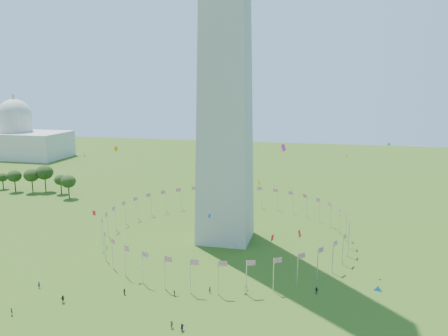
{
  "coord_description": "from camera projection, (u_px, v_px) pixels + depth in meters",
  "views": [
    {
      "loc": [
        30.34,
        -86.52,
        51.36
      ],
      "look_at": [
        2.91,
        35.0,
        27.24
      ],
      "focal_mm": 35.0,
      "sensor_mm": 36.0,
      "label": 1
    }
  ],
  "objects": [
    {
      "name": "capitol_building",
      "position": [
        16.0,
        125.0,
        306.11
      ],
      "size": [
        70.0,
        35.0,
        46.0
      ],
      "primitive_type": null,
      "color": "beige",
      "rests_on": "ground"
    },
    {
      "name": "kites_aloft",
      "position": [
        231.0,
        206.0,
        117.3
      ],
      "size": [
        99.14,
        57.01,
        35.39
      ],
      "color": "blue",
      "rests_on": "ground"
    },
    {
      "name": "flag_ring",
      "position": [
        225.0,
        226.0,
        146.21
      ],
      "size": [
        80.24,
        80.24,
        9.0
      ],
      "color": "silver",
      "rests_on": "ground"
    },
    {
      "name": "ground",
      "position": [
        178.0,
        313.0,
        99.18
      ],
      "size": [
        600.0,
        600.0,
        0.0
      ],
      "primitive_type": "plane",
      "color": "#2D4E12",
      "rests_on": "ground"
    },
    {
      "name": "tree_line_west",
      "position": [
        26.0,
        181.0,
        207.88
      ],
      "size": [
        55.9,
        16.24,
        12.86
      ],
      "color": "#2C4818",
      "rests_on": "ground"
    },
    {
      "name": "crowd",
      "position": [
        180.0,
        311.0,
        98.75
      ],
      "size": [
        90.64,
        56.84,
        2.04
      ],
      "color": "#2C1849",
      "rests_on": "ground"
    }
  ]
}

